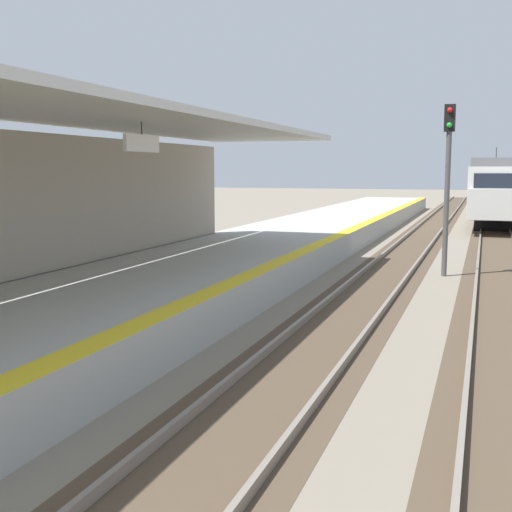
{
  "coord_description": "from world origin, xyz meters",
  "views": [
    {
      "loc": [
        4.72,
        -0.57,
        3.27
      ],
      "look_at": [
        1.81,
        7.67,
        2.1
      ],
      "focal_mm": 45.53,
      "sensor_mm": 36.0,
      "label": 1
    }
  ],
  "objects": [
    {
      "name": "station_platform",
      "position": [
        -2.5,
        16.0,
        0.45
      ],
      "size": [
        5.0,
        80.0,
        0.91
      ],
      "color": "#A8A8A3",
      "rests_on": "ground"
    },
    {
      "name": "rail_signal_post",
      "position": [
        3.62,
        20.01,
        3.19
      ],
      "size": [
        0.32,
        0.34,
        5.2
      ],
      "color": "#4C4C4C",
      "rests_on": "ground"
    },
    {
      "name": "approaching_train",
      "position": [
        5.3,
        42.61,
        2.18
      ],
      "size": [
        2.93,
        19.6,
        4.76
      ],
      "color": "silver",
      "rests_on": "ground"
    },
    {
      "name": "track_pair_nearest_platform",
      "position": [
        1.9,
        20.0,
        0.05
      ],
      "size": [
        2.34,
        120.0,
        0.16
      ],
      "color": "#4C3D2D",
      "rests_on": "ground"
    },
    {
      "name": "track_pair_middle",
      "position": [
        5.3,
        20.0,
        0.05
      ],
      "size": [
        2.34,
        120.0,
        0.16
      ],
      "color": "#4C3D2D",
      "rests_on": "ground"
    }
  ]
}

